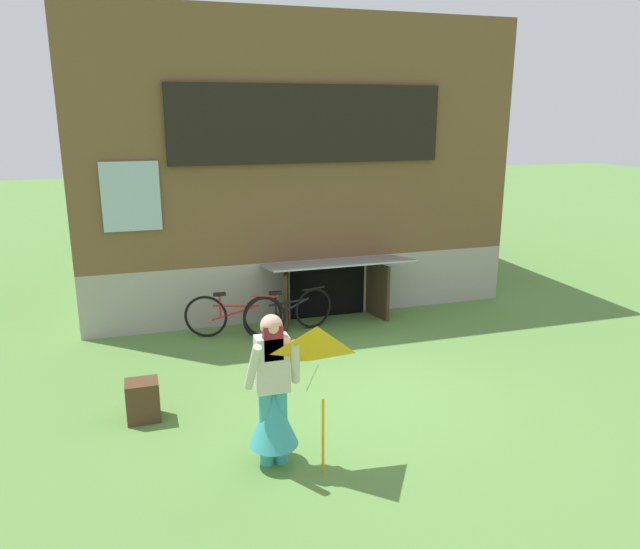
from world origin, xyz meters
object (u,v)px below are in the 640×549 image
kite (317,361)px  wooden_crate (143,400)px  bicycle_red (235,316)px  bicycle_black (289,312)px  person (273,403)px

kite → wooden_crate: (-1.63, 1.87, -1.07)m
wooden_crate → bicycle_red: bearing=57.8°
bicycle_black → wooden_crate: bicycle_black is taller
kite → bicycle_black: bearing=79.3°
bicycle_black → wooden_crate: size_ratio=3.27×
person → bicycle_black: size_ratio=1.02×
wooden_crate → bicycle_black: bearing=44.4°
kite → bicycle_red: bearing=91.2°
bicycle_black → bicycle_red: (-0.90, 0.06, 0.00)m
kite → bicycle_red: 4.42m
person → bicycle_red: bearing=63.3°
kite → bicycle_black: kite is taller
bicycle_black → bicycle_red: size_ratio=1.01×
person → bicycle_red: (0.25, 3.85, -0.33)m
person → wooden_crate: 1.97m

